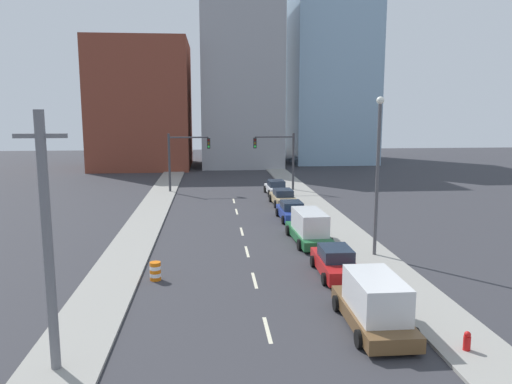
{
  "coord_description": "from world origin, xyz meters",
  "views": [
    {
      "loc": [
        -2.12,
        -9.63,
        8.55
      ],
      "look_at": [
        1.37,
        28.78,
        2.2
      ],
      "focal_mm": 35.0,
      "sensor_mm": 36.0,
      "label": 1
    }
  ],
  "objects_px": {
    "traffic_barrel": "(155,271)",
    "sedan_white": "(276,188)",
    "utility_pole_left_near": "(48,243)",
    "box_truck_brown": "(374,304)",
    "traffic_signal_left": "(181,154)",
    "sedan_tan": "(283,198)",
    "box_truck_green": "(309,228)",
    "fire_hydrant": "(467,343)",
    "sedan_blue": "(292,211)",
    "traffic_signal_right": "(282,154)",
    "street_lamp": "(378,167)",
    "sedan_red": "(335,262)"
  },
  "relations": [
    {
      "from": "fire_hydrant",
      "to": "sedan_tan",
      "type": "relative_size",
      "value": 0.17
    },
    {
      "from": "street_lamp",
      "to": "sedan_tan",
      "type": "height_order",
      "value": "street_lamp"
    },
    {
      "from": "traffic_barrel",
      "to": "sedan_blue",
      "type": "bearing_deg",
      "value": 55.66
    },
    {
      "from": "traffic_barrel",
      "to": "street_lamp",
      "type": "bearing_deg",
      "value": 13.61
    },
    {
      "from": "box_truck_brown",
      "to": "sedan_blue",
      "type": "xyz_separation_m",
      "value": [
        -0.05,
        19.96,
        -0.36
      ]
    },
    {
      "from": "utility_pole_left_near",
      "to": "sedan_tan",
      "type": "bearing_deg",
      "value": 67.71
    },
    {
      "from": "utility_pole_left_near",
      "to": "sedan_white",
      "type": "distance_m",
      "value": 36.38
    },
    {
      "from": "traffic_signal_right",
      "to": "sedan_tan",
      "type": "relative_size",
      "value": 1.27
    },
    {
      "from": "street_lamp",
      "to": "box_truck_green",
      "type": "bearing_deg",
      "value": 132.46
    },
    {
      "from": "fire_hydrant",
      "to": "sedan_blue",
      "type": "bearing_deg",
      "value": 96.82
    },
    {
      "from": "street_lamp",
      "to": "sedan_red",
      "type": "distance_m",
      "value": 6.37
    },
    {
      "from": "sedan_red",
      "to": "sedan_blue",
      "type": "distance_m",
      "value": 13.44
    },
    {
      "from": "box_truck_green",
      "to": "sedan_tan",
      "type": "relative_size",
      "value": 1.26
    },
    {
      "from": "traffic_signal_left",
      "to": "utility_pole_left_near",
      "type": "xyz_separation_m",
      "value": [
        -2.14,
        -36.32,
        0.41
      ]
    },
    {
      "from": "utility_pole_left_near",
      "to": "traffic_barrel",
      "type": "xyz_separation_m",
      "value": [
        2.3,
        8.81,
        -3.93
      ]
    },
    {
      "from": "traffic_signal_left",
      "to": "sedan_blue",
      "type": "distance_m",
      "value": 17.23
    },
    {
      "from": "traffic_signal_left",
      "to": "sedan_tan",
      "type": "relative_size",
      "value": 1.27
    },
    {
      "from": "traffic_signal_left",
      "to": "sedan_red",
      "type": "relative_size",
      "value": 1.3
    },
    {
      "from": "traffic_signal_left",
      "to": "fire_hydrant",
      "type": "distance_m",
      "value": 38.47
    },
    {
      "from": "box_truck_brown",
      "to": "box_truck_green",
      "type": "distance_m",
      "value": 13.06
    },
    {
      "from": "sedan_white",
      "to": "traffic_barrel",
      "type": "bearing_deg",
      "value": -113.08
    },
    {
      "from": "sedan_tan",
      "to": "traffic_signal_left",
      "type": "bearing_deg",
      "value": 139.26
    },
    {
      "from": "box_truck_green",
      "to": "traffic_signal_left",
      "type": "bearing_deg",
      "value": 111.83
    },
    {
      "from": "traffic_signal_right",
      "to": "box_truck_green",
      "type": "xyz_separation_m",
      "value": [
        -1.17,
        -20.98,
        -3.0
      ]
    },
    {
      "from": "traffic_barrel",
      "to": "box_truck_brown",
      "type": "height_order",
      "value": "box_truck_brown"
    },
    {
      "from": "sedan_blue",
      "to": "box_truck_brown",
      "type": "bearing_deg",
      "value": -91.41
    },
    {
      "from": "utility_pole_left_near",
      "to": "sedan_white",
      "type": "height_order",
      "value": "utility_pole_left_near"
    },
    {
      "from": "traffic_barrel",
      "to": "sedan_white",
      "type": "xyz_separation_m",
      "value": [
        9.51,
        25.39,
        0.19
      ]
    },
    {
      "from": "traffic_signal_right",
      "to": "box_truck_green",
      "type": "relative_size",
      "value": 1.01
    },
    {
      "from": "sedan_white",
      "to": "box_truck_green",
      "type": "bearing_deg",
      "value": -93.5
    },
    {
      "from": "box_truck_green",
      "to": "sedan_tan",
      "type": "distance_m",
      "value": 13.27
    },
    {
      "from": "traffic_signal_left",
      "to": "sedan_tan",
      "type": "height_order",
      "value": "traffic_signal_left"
    },
    {
      "from": "street_lamp",
      "to": "sedan_red",
      "type": "bearing_deg",
      "value": -135.79
    },
    {
      "from": "box_truck_brown",
      "to": "traffic_signal_left",
      "type": "bearing_deg",
      "value": 105.72
    },
    {
      "from": "traffic_signal_left",
      "to": "fire_hydrant",
      "type": "relative_size",
      "value": 7.36
    },
    {
      "from": "traffic_barrel",
      "to": "sedan_white",
      "type": "relative_size",
      "value": 0.21
    },
    {
      "from": "traffic_signal_left",
      "to": "traffic_signal_right",
      "type": "bearing_deg",
      "value": 0.0
    },
    {
      "from": "fire_hydrant",
      "to": "sedan_blue",
      "type": "distance_m",
      "value": 22.44
    },
    {
      "from": "traffic_signal_left",
      "to": "box_truck_green",
      "type": "distance_m",
      "value": 23.17
    },
    {
      "from": "traffic_signal_left",
      "to": "sedan_white",
      "type": "distance_m",
      "value": 10.45
    },
    {
      "from": "sedan_white",
      "to": "sedan_blue",
      "type": "bearing_deg",
      "value": -94.17
    },
    {
      "from": "traffic_signal_left",
      "to": "street_lamp",
      "type": "relative_size",
      "value": 0.66
    },
    {
      "from": "street_lamp",
      "to": "traffic_signal_right",
      "type": "bearing_deg",
      "value": 94.78
    },
    {
      "from": "traffic_signal_right",
      "to": "street_lamp",
      "type": "distance_m",
      "value": 24.62
    },
    {
      "from": "box_truck_brown",
      "to": "sedan_red",
      "type": "height_order",
      "value": "box_truck_brown"
    },
    {
      "from": "sedan_blue",
      "to": "sedan_tan",
      "type": "bearing_deg",
      "value": 86.21
    },
    {
      "from": "box_truck_green",
      "to": "sedan_blue",
      "type": "relative_size",
      "value": 1.31
    },
    {
      "from": "traffic_barrel",
      "to": "box_truck_green",
      "type": "xyz_separation_m",
      "value": [
        9.2,
        6.53,
        0.52
      ]
    },
    {
      "from": "utility_pole_left_near",
      "to": "box_truck_brown",
      "type": "bearing_deg",
      "value": 11.18
    },
    {
      "from": "traffic_signal_right",
      "to": "box_truck_brown",
      "type": "bearing_deg",
      "value": -91.93
    }
  ]
}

